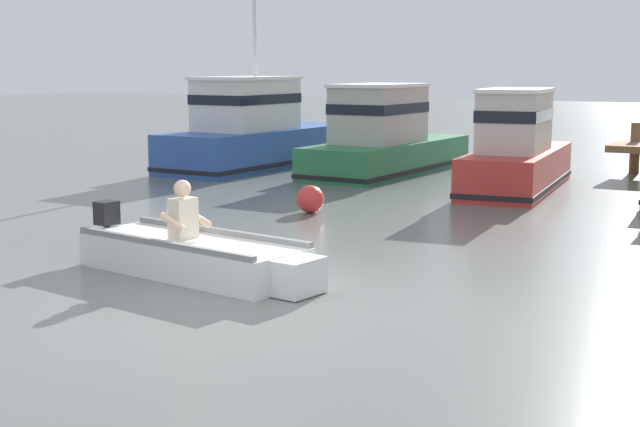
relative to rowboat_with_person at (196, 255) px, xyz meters
The scene contains 6 objects.
ground_plane 1.79m from the rowboat_with_person, 40.54° to the right, with size 120.00×120.00×0.00m, color slate.
rowboat_with_person is the anchor object (origin of this frame).
moored_boat_blue 12.16m from the rowboat_with_person, 120.55° to the left, with size 2.24×6.33×4.74m.
moored_boat_green 11.40m from the rowboat_with_person, 104.00° to the left, with size 2.07×5.84×2.18m.
moored_boat_red 9.64m from the rowboat_with_person, 83.80° to the left, with size 2.16×5.18×2.15m.
mooring_buoy 5.03m from the rowboat_with_person, 104.04° to the left, with size 0.50×0.50×0.50m, color red.
Camera 1 is at (5.54, -7.65, 2.60)m, focal length 50.50 mm.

